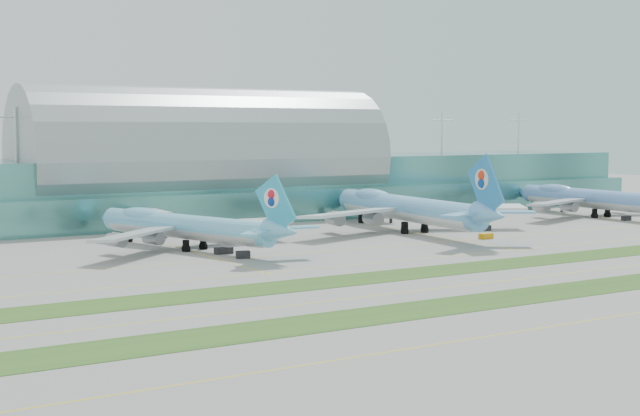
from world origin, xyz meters
TOP-DOWN VIEW (x-y plane):
  - ground at (0.00, 0.00)m, footprint 700.00×700.00m
  - terminal at (0.01, 128.79)m, footprint 340.00×69.10m
  - grass_strip_near at (0.00, -28.00)m, footprint 420.00×12.00m
  - grass_strip_far at (0.00, 2.00)m, footprint 420.00×12.00m
  - taxiline_b at (0.00, -14.00)m, footprint 420.00×0.35m
  - taxiline_c at (0.00, 18.00)m, footprint 420.00×0.35m
  - taxiline_d at (0.00, 40.00)m, footprint 420.00×0.35m
  - airliner_b at (-35.40, 61.33)m, footprint 59.00×68.57m
  - airliner_c at (34.14, 63.89)m, footprint 74.31×84.58m
  - airliner_d at (114.60, 67.49)m, footprint 66.64×75.57m
  - gse_c at (-29.93, 39.31)m, footprint 3.49×2.59m
  - gse_d at (-30.62, 48.28)m, footprint 4.40×2.02m
  - gse_e at (42.23, 38.49)m, footprint 3.98×2.14m
  - gse_f at (54.99, 53.45)m, footprint 3.50×2.13m
  - gse_g at (113.61, 51.96)m, footprint 3.09×1.73m

SIDE VIEW (x-z plane):
  - ground at x=0.00m, z-range 0.00..0.00m
  - taxiline_b at x=0.00m, z-range 0.00..0.01m
  - taxiline_c at x=0.00m, z-range 0.00..0.01m
  - taxiline_d at x=0.00m, z-range 0.00..0.01m
  - grass_strip_near at x=0.00m, z-range 0.00..0.08m
  - grass_strip_far at x=0.00m, z-range 0.00..0.08m
  - gse_e at x=42.23m, z-range 0.00..1.48m
  - gse_g at x=113.61m, z-range 0.00..1.50m
  - gse_d at x=-30.62m, z-range 0.00..1.57m
  - gse_f at x=54.99m, z-range 0.00..1.57m
  - gse_c at x=-29.93m, z-range 0.00..1.68m
  - airliner_b at x=-35.40m, z-range -3.72..15.72m
  - airliner_d at x=114.60m, z-range -3.99..16.83m
  - airliner_c at x=34.14m, z-range -4.46..18.81m
  - terminal at x=0.01m, z-range -3.77..32.23m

